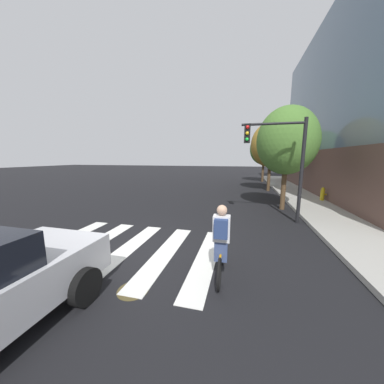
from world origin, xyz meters
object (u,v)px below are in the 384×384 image
cyclist (221,242)px  manhole_cover (133,290)px  street_tree_mid (271,145)px  traffic_light_near (281,153)px  fire_hydrant (323,194)px  street_tree_near (287,141)px  street_tree_far (264,149)px

cyclist → manhole_cover: bearing=-152.5°
cyclist → street_tree_mid: street_tree_mid is taller
manhole_cover → traffic_light_near: (3.52, 5.55, 2.86)m
fire_hydrant → street_tree_mid: size_ratio=0.14×
cyclist → street_tree_near: (2.47, 6.93, 2.64)m
fire_hydrant → street_tree_mid: (-2.62, 3.89, 3.13)m
traffic_light_near → street_tree_mid: 8.49m
street_tree_near → street_tree_far: (0.12, 12.75, 0.14)m
fire_hydrant → cyclist: bearing=-118.9°
manhole_cover → street_tree_far: (4.26, 20.56, 3.62)m
manhole_cover → street_tree_mid: size_ratio=0.12×
cyclist → street_tree_far: size_ratio=0.32×
cyclist → street_tree_near: size_ratio=0.33×
street_tree_mid → street_tree_far: size_ratio=1.01×
street_tree_far → cyclist: bearing=-97.5°
manhole_cover → street_tree_near: (4.15, 7.81, 3.48)m
street_tree_far → street_tree_mid: bearing=-91.0°
street_tree_near → street_tree_mid: street_tree_mid is taller
manhole_cover → traffic_light_near: bearing=57.6°
fire_hydrant → street_tree_near: bearing=-138.9°
traffic_light_near → cyclist: bearing=-111.5°
street_tree_far → traffic_light_near: bearing=-92.8°
manhole_cover → fire_hydrant: size_ratio=0.82×
manhole_cover → street_tree_near: size_ratio=0.12×
cyclist → fire_hydrant: (5.08, 9.21, -0.31)m
cyclist → street_tree_near: 7.82m
cyclist → traffic_light_near: bearing=68.5°
manhole_cover → street_tree_far: size_ratio=0.12×
fire_hydrant → street_tree_far: street_tree_far is taller
traffic_light_near → street_tree_far: bearing=87.2°
cyclist → street_tree_mid: size_ratio=0.31×
manhole_cover → traffic_light_near: size_ratio=0.15×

